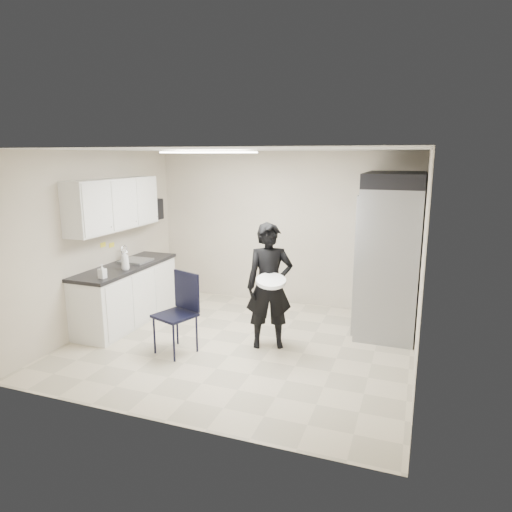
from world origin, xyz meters
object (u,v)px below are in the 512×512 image
at_px(lower_counter, 127,295).
at_px(commercial_fridge, 390,260).
at_px(man_tuxedo, 269,286).
at_px(folding_chair, 175,316).

bearing_deg(lower_counter, commercial_fridge, 15.88).
distance_m(commercial_fridge, man_tuxedo, 1.88).
xyz_separation_m(commercial_fridge, folding_chair, (-2.52, -1.81, -0.54)).
bearing_deg(folding_chair, man_tuxedo, 49.84).
distance_m(lower_counter, folding_chair, 1.46).
height_order(lower_counter, folding_chair, folding_chair).
relative_size(commercial_fridge, folding_chair, 2.06).
height_order(lower_counter, commercial_fridge, commercial_fridge).
bearing_deg(man_tuxedo, lower_counter, 154.45).
bearing_deg(folding_chair, commercial_fridge, 55.51).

